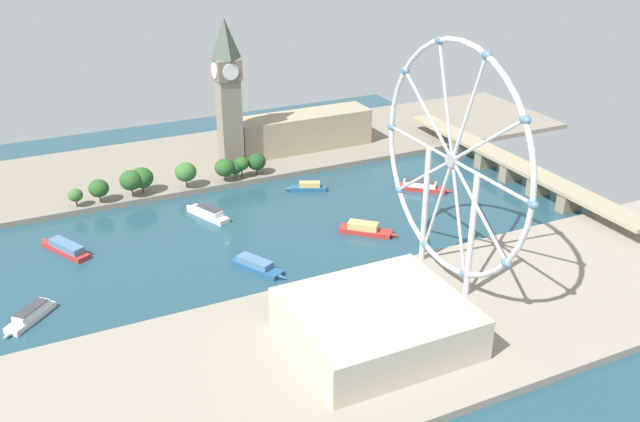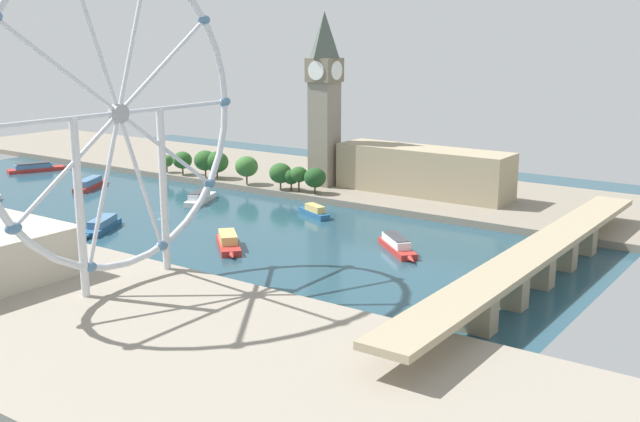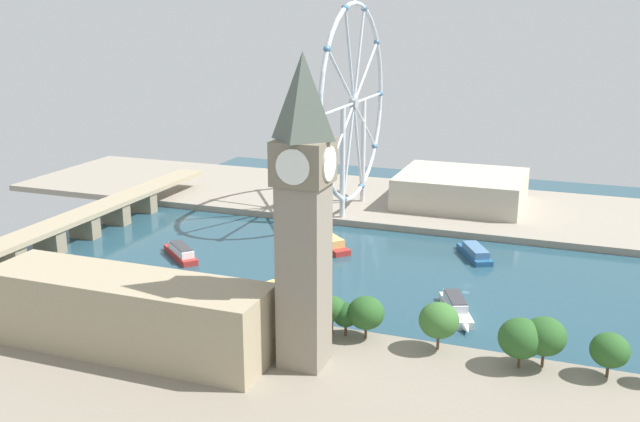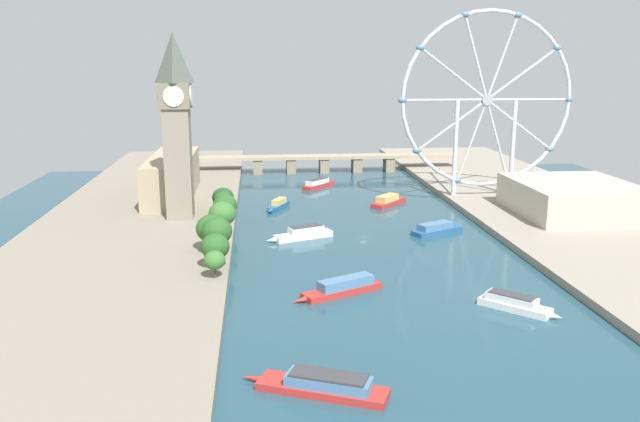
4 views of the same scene
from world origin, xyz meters
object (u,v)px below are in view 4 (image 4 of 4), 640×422
object	(u,v)px
clock_tower	(177,124)
tour_boat_7	(278,205)
tour_boat_0	(515,304)
ferris_wheel	(487,101)
riverside_hall	(573,198)
parliament_block	(172,177)
tour_boat_5	(342,287)
tour_boat_3	(303,234)
tour_boat_4	(437,229)
tour_boat_6	(323,385)
tour_boat_1	(319,184)
river_bridge	(324,160)
tour_boat_2	(389,201)

from	to	relation	value
clock_tower	tour_boat_7	size ratio (longest dim) A/B	3.75
tour_boat_0	tour_boat_7	size ratio (longest dim) A/B	0.95
ferris_wheel	riverside_hall	size ratio (longest dim) A/B	1.62
parliament_block	tour_boat_5	xyz separation A→B (m)	(71.97, -149.48, -11.57)
parliament_block	clock_tower	bearing A→B (deg)	-79.16
parliament_block	riverside_hall	world-z (taller)	parliament_block
tour_boat_3	tour_boat_7	bearing A→B (deg)	-104.40
clock_tower	tour_boat_0	world-z (taller)	clock_tower
tour_boat_4	tour_boat_5	distance (m)	88.36
tour_boat_7	parliament_block	bearing A→B (deg)	-87.75
parliament_block	tour_boat_6	bearing A→B (deg)	-74.55
tour_boat_1	tour_boat_3	size ratio (longest dim) A/B	0.86
tour_boat_0	tour_boat_1	distance (m)	205.73
parliament_block	tour_boat_7	size ratio (longest dim) A/B	3.73
ferris_wheel	tour_boat_7	xyz separation A→B (m)	(-110.78, -10.68, -51.20)
tour_boat_0	tour_boat_6	size ratio (longest dim) A/B	0.61
river_bridge	tour_boat_1	xyz separation A→B (m)	(-8.70, -52.98, -5.92)
clock_tower	tour_boat_7	distance (m)	69.12
tour_boat_4	tour_boat_7	world-z (taller)	tour_boat_7
parliament_block	tour_boat_2	bearing A→B (deg)	-9.62
parliament_block	tour_boat_1	bearing A→B (deg)	21.96
tour_boat_6	riverside_hall	bearing A→B (deg)	-108.00
riverside_hall	tour_boat_4	world-z (taller)	riverside_hall
tour_boat_2	tour_boat_5	world-z (taller)	tour_boat_2
clock_tower	tour_boat_3	world-z (taller)	clock_tower
tour_boat_0	tour_boat_7	bearing A→B (deg)	159.56
parliament_block	tour_boat_0	world-z (taller)	parliament_block
river_bridge	tour_boat_0	size ratio (longest dim) A/B	8.71
parliament_block	riverside_hall	bearing A→B (deg)	-17.08
tour_boat_5	tour_boat_6	bearing A→B (deg)	51.53
tour_boat_2	tour_boat_6	size ratio (longest dim) A/B	0.70
tour_boat_1	tour_boat_4	distance (m)	118.27
clock_tower	tour_boat_1	distance (m)	118.07
river_bridge	tour_boat_4	xyz separation A→B (m)	(33.10, -163.61, -6.15)
tour_boat_0	tour_boat_5	world-z (taller)	tour_boat_5
tour_boat_2	tour_boat_7	world-z (taller)	tour_boat_2
tour_boat_3	tour_boat_5	world-z (taller)	tour_boat_3
river_bridge	tour_boat_1	size ratio (longest dim) A/B	7.22
riverside_hall	tour_boat_0	distance (m)	130.71
tour_boat_2	tour_boat_6	bearing A→B (deg)	-152.99
clock_tower	tour_boat_0	distance (m)	170.11
riverside_hall	tour_boat_3	size ratio (longest dim) A/B	2.03
tour_boat_0	tour_boat_3	bearing A→B (deg)	168.67
clock_tower	tour_boat_6	world-z (taller)	clock_tower
parliament_block	tour_boat_3	distance (m)	103.90
parliament_block	tour_boat_4	world-z (taller)	parliament_block
clock_tower	parliament_block	distance (m)	59.94
tour_boat_0	tour_boat_3	size ratio (longest dim) A/B	0.71
tour_boat_2	tour_boat_6	distance (m)	202.02
ferris_wheel	tour_boat_0	size ratio (longest dim) A/B	4.60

